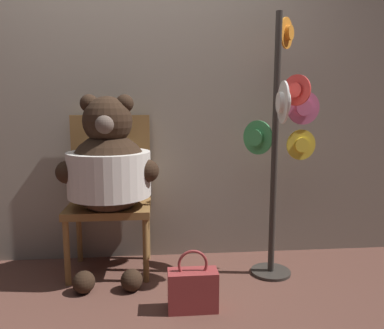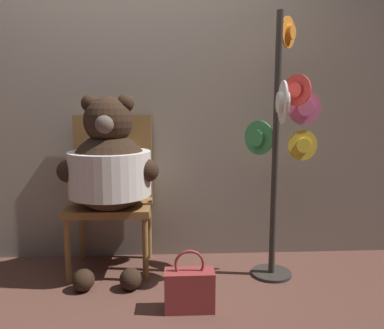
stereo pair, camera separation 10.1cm
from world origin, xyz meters
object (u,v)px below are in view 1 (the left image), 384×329
Objects in this scene: chair at (110,188)px; hat_display_rack at (280,138)px; teddy_bear at (109,169)px; handbag_on_ground at (193,289)px.

hat_display_rack reaches higher than chair.
handbag_on_ground is (0.52, -0.51, -0.63)m from teddy_bear.
chair reaches higher than handbag_on_ground.
chair is 1.25m from hat_display_rack.
chair is at bearing 128.55° from handbag_on_ground.
teddy_bear reaches higher than chair.
hat_display_rack is at bearing -11.94° from chair.
chair is 0.24m from teddy_bear.
hat_display_rack is 1.13m from handbag_on_ground.
chair is at bearing 168.06° from hat_display_rack.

